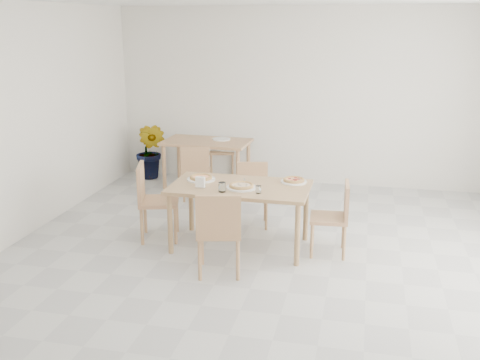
% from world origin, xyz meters
% --- Properties ---
extents(main_table, '(1.60, 0.91, 0.75)m').
position_xyz_m(main_table, '(-0.34, 0.61, 0.67)').
color(main_table, tan).
rests_on(main_table, ground).
extents(chair_south, '(0.55, 0.55, 0.92)m').
position_xyz_m(chair_south, '(-0.38, -0.21, 0.53)').
color(chair_south, tan).
rests_on(chair_south, ground).
extents(chair_north, '(0.47, 0.47, 0.80)m').
position_xyz_m(chair_north, '(-0.36, 1.41, 0.47)').
color(chair_north, tan).
rests_on(chair_north, ground).
extents(chair_west, '(0.57, 0.57, 0.93)m').
position_xyz_m(chair_west, '(-1.44, 0.62, 0.54)').
color(chair_west, tan).
rests_on(chair_west, ground).
extents(chair_east, '(0.44, 0.44, 0.84)m').
position_xyz_m(chair_east, '(0.76, 0.64, 0.49)').
color(chair_east, tan).
rests_on(chair_east, ground).
extents(plate_margherita, '(0.33, 0.33, 0.02)m').
position_xyz_m(plate_margherita, '(-0.85, 0.73, 0.76)').
color(plate_margherita, white).
rests_on(plate_margherita, main_table).
extents(plate_mushroom, '(0.34, 0.34, 0.02)m').
position_xyz_m(plate_mushroom, '(-0.30, 0.51, 0.76)').
color(plate_mushroom, white).
rests_on(plate_mushroom, main_table).
extents(plate_pepperoni, '(0.30, 0.30, 0.02)m').
position_xyz_m(plate_pepperoni, '(0.24, 0.87, 0.76)').
color(plate_pepperoni, white).
rests_on(plate_pepperoni, main_table).
extents(pizza_margherita, '(0.28, 0.28, 0.03)m').
position_xyz_m(pizza_margherita, '(-0.85, 0.73, 0.78)').
color(pizza_margherita, tan).
rests_on(pizza_margherita, plate_margherita).
extents(pizza_mushroom, '(0.30, 0.30, 0.03)m').
position_xyz_m(pizza_mushroom, '(-0.30, 0.51, 0.78)').
color(pizza_mushroom, tan).
rests_on(pizza_mushroom, plate_mushroom).
extents(pizza_pepperoni, '(0.32, 0.32, 0.03)m').
position_xyz_m(pizza_pepperoni, '(0.24, 0.87, 0.78)').
color(pizza_pepperoni, tan).
rests_on(pizza_pepperoni, plate_pepperoni).
extents(tumbler_a, '(0.08, 0.08, 0.11)m').
position_xyz_m(tumbler_a, '(-0.48, 0.33, 0.80)').
color(tumbler_a, white).
rests_on(tumbler_a, main_table).
extents(tumbler_b, '(0.06, 0.06, 0.08)m').
position_xyz_m(tumbler_b, '(-0.08, 0.36, 0.79)').
color(tumbler_b, white).
rests_on(tumbler_b, main_table).
extents(napkin_holder, '(0.12, 0.06, 0.13)m').
position_xyz_m(napkin_holder, '(-0.76, 0.41, 0.81)').
color(napkin_holder, silver).
rests_on(napkin_holder, main_table).
extents(fork_a, '(0.07, 0.18, 0.01)m').
position_xyz_m(fork_a, '(-0.33, 0.81, 0.75)').
color(fork_a, silver).
rests_on(fork_a, main_table).
extents(fork_b, '(0.04, 0.18, 0.01)m').
position_xyz_m(fork_b, '(-0.58, 0.61, 0.75)').
color(fork_b, silver).
rests_on(fork_b, main_table).
extents(second_table, '(1.38, 0.83, 0.75)m').
position_xyz_m(second_table, '(-1.41, 2.90, 0.66)').
color(second_table, tan).
rests_on(second_table, ground).
extents(chair_back_s, '(0.49, 0.49, 0.83)m').
position_xyz_m(chair_back_s, '(-1.37, 2.19, 0.48)').
color(chair_back_s, tan).
rests_on(chair_back_s, ground).
extents(chair_back_n, '(0.49, 0.49, 0.84)m').
position_xyz_m(chair_back_n, '(-1.35, 3.68, 0.49)').
color(chair_back_n, tan).
rests_on(chair_back_n, ground).
extents(plate_empty, '(0.28, 0.28, 0.02)m').
position_xyz_m(plate_empty, '(-1.20, 3.04, 0.76)').
color(plate_empty, white).
rests_on(plate_empty, second_table).
extents(potted_plant, '(0.61, 0.54, 0.95)m').
position_xyz_m(potted_plant, '(-2.45, 3.15, 0.47)').
color(potted_plant, '#235A1B').
rests_on(potted_plant, ground).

